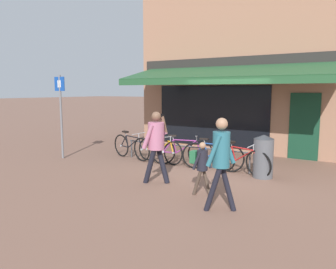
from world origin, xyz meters
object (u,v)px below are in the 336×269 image
bicycle_blue (212,156)px  pedestrian_adult (156,140)px  bicycle_black (131,147)px  bicycle_orange (160,150)px  pedestrian_child (201,162)px  bicycle_red (240,160)px  bicycle_purple (181,151)px  pedestrian_second_adult (221,154)px  litter_bin (263,156)px  parking_sign (61,108)px

bicycle_blue → pedestrian_adult: size_ratio=1.04×
bicycle_black → pedestrian_adult: 2.96m
bicycle_orange → pedestrian_child: size_ratio=1.54×
bicycle_orange → bicycle_red: bicycle_red is taller
pedestrian_adult → pedestrian_child: 1.36m
bicycle_purple → bicycle_red: size_ratio=1.00×
bicycle_black → bicycle_orange: bearing=15.3°
bicycle_purple → pedestrian_second_adult: size_ratio=1.03×
bicycle_blue → litter_bin: litter_bin is taller
pedestrian_adult → pedestrian_second_adult: size_ratio=1.00×
bicycle_black → bicycle_blue: (2.80, 0.04, -0.01)m
pedestrian_second_adult → bicycle_purple: bearing=119.7°
bicycle_red → pedestrian_second_adult: (0.60, -2.69, 0.67)m
pedestrian_adult → pedestrian_second_adult: 2.18m
bicycle_red → pedestrian_child: size_ratio=1.55×
bicycle_blue → parking_sign: (-4.75, -1.14, 1.23)m
bicycle_red → bicycle_black: bearing=-166.3°
bicycle_black → pedestrian_adult: bearing=-26.3°
bicycle_orange → litter_bin: litter_bin is taller
bicycle_orange → parking_sign: parking_sign is taller
bicycle_black → bicycle_orange: 1.07m
pedestrian_child → bicycle_purple: bearing=128.6°
bicycle_orange → pedestrian_adult: (1.16, -1.88, 0.66)m
pedestrian_child → parking_sign: parking_sign is taller
bicycle_red → parking_sign: 5.80m
pedestrian_second_adult → litter_bin: 2.75m
pedestrian_second_adult → litter_bin: size_ratio=1.58×
bicycle_orange → bicycle_purple: bearing=16.4°
pedestrian_second_adult → bicycle_orange: bearing=128.0°
litter_bin → parking_sign: size_ratio=0.41×
bicycle_black → bicycle_red: bearing=12.9°
bicycle_purple → pedestrian_adult: bearing=-99.5°
pedestrian_second_adult → pedestrian_adult: bearing=145.5°
bicycle_black → litter_bin: size_ratio=1.62×
bicycle_black → parking_sign: parking_sign is taller
bicycle_black → pedestrian_second_adult: 5.06m
bicycle_orange → parking_sign: (-3.01, -1.14, 1.23)m
bicycle_purple → bicycle_red: 1.87m
pedestrian_adult → parking_sign: size_ratio=0.64×
pedestrian_second_adult → litter_bin: pedestrian_second_adult is taller
bicycle_purple → pedestrian_adult: size_ratio=1.03×
pedestrian_child → pedestrian_adult: bearing=169.4°
litter_bin → parking_sign: (-6.16, -1.10, 1.07)m
bicycle_orange → bicycle_purple: 0.71m
bicycle_blue → bicycle_red: bearing=-12.2°
bicycle_blue → pedestrian_adult: (-0.58, -1.88, 0.65)m
bicycle_orange → bicycle_purple: bicycle_purple is taller
bicycle_black → bicycle_purple: bicycle_purple is taller
bicycle_orange → pedestrian_child: bearing=-33.2°
bicycle_red → litter_bin: litter_bin is taller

